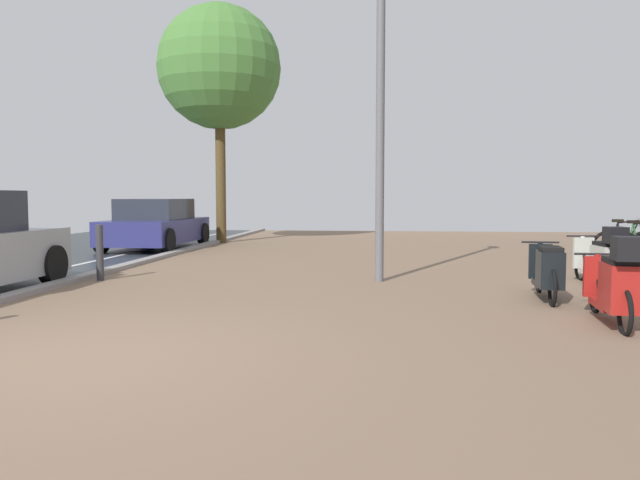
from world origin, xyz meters
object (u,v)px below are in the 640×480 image
object	(u,v)px
scooter_far	(547,271)
bicycle_rack_07	(627,247)
street_tree	(219,68)
parked_car_far	(156,225)
scooter_mid	(616,285)
scooter_extra	(602,259)
lamp_post	(381,75)
bollard_far	(100,253)

from	to	relation	value
scooter_far	bicycle_rack_07	bearing A→B (deg)	59.94
street_tree	parked_car_far	bearing A→B (deg)	-118.67
scooter_mid	scooter_extra	bearing A→B (deg)	73.99
parked_car_far	lamp_post	xyz separation A→B (m)	(6.04, -5.88, 2.72)
parked_car_far	street_tree	size ratio (longest dim) A/B	0.56
parked_car_far	street_tree	bearing A→B (deg)	61.33
lamp_post	street_tree	world-z (taller)	street_tree
bicycle_rack_07	street_tree	distance (m)	12.06
bollard_far	scooter_extra	bearing A→B (deg)	0.27
scooter_mid	street_tree	xyz separation A→B (m)	(-7.39, 11.37, 4.75)
lamp_post	parked_car_far	bearing A→B (deg)	135.77
scooter_mid	parked_car_far	distance (m)	12.57
scooter_extra	parked_car_far	xyz separation A→B (m)	(-9.44, 6.23, 0.19)
street_tree	bollard_far	xyz separation A→B (m)	(0.23, -8.46, -4.74)
bollard_far	street_tree	bearing A→B (deg)	91.58
scooter_far	street_tree	world-z (taller)	street_tree
bicycle_rack_07	bollard_far	distance (m)	10.34
bicycle_rack_07	parked_car_far	size ratio (longest dim) A/B	0.35
parked_car_far	street_tree	world-z (taller)	street_tree
scooter_mid	parked_car_far	world-z (taller)	parked_car_far
scooter_extra	scooter_mid	bearing A→B (deg)	-106.01
scooter_far	bollard_far	xyz separation A→B (m)	(-6.87, 1.25, 0.07)
scooter_mid	scooter_far	xyz separation A→B (m)	(-0.29, 1.66, -0.06)
bicycle_rack_07	lamp_post	bearing A→B (deg)	-147.54
bicycle_rack_07	parked_car_far	world-z (taller)	parked_car_far
bicycle_rack_07	scooter_extra	distance (m)	3.96
scooter_mid	lamp_post	xyz separation A→B (m)	(-2.55, 3.29, 2.89)
parked_car_far	lamp_post	distance (m)	8.86
scooter_far	bollard_far	world-z (taller)	bollard_far
scooter_far	bollard_far	distance (m)	6.99
bicycle_rack_07	lamp_post	world-z (taller)	lamp_post
scooter_extra	lamp_post	xyz separation A→B (m)	(-3.39, 0.35, 2.91)
bicycle_rack_07	lamp_post	size ratio (longest dim) A/B	0.23
parked_car_far	scooter_far	bearing A→B (deg)	-42.16
bicycle_rack_07	street_tree	world-z (taller)	street_tree
scooter_mid	scooter_extra	world-z (taller)	scooter_mid
scooter_extra	bollard_far	size ratio (longest dim) A/B	1.94
scooter_extra	parked_car_far	bearing A→B (deg)	146.56
parked_car_far	bicycle_rack_07	bearing A→B (deg)	-13.42
scooter_mid	scooter_far	size ratio (longest dim) A/B	1.03
parked_car_far	lamp_post	size ratio (longest dim) A/B	0.66
lamp_post	street_tree	distance (m)	9.60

